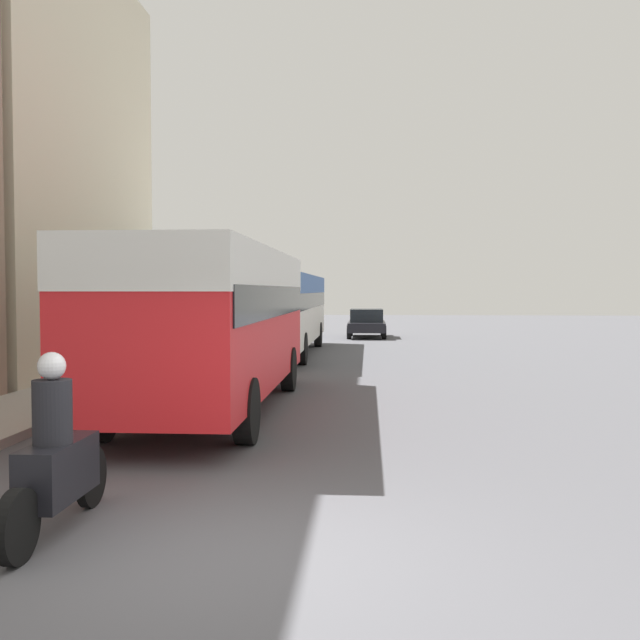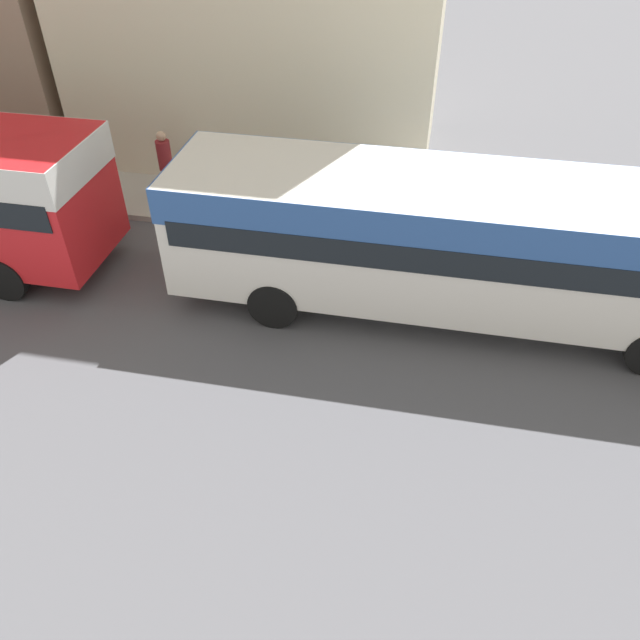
{
  "view_description": "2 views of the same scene",
  "coord_description": "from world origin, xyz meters",
  "px_view_note": "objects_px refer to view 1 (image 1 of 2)",
  "views": [
    {
      "loc": [
        1.27,
        -5.97,
        2.3
      ],
      "look_at": [
        -0.27,
        16.71,
        1.35
      ],
      "focal_mm": 40.0,
      "sensor_mm": 36.0,
      "label": 1
    },
    {
      "loc": [
        8.48,
        18.56,
        8.01
      ],
      "look_at": [
        0.4,
        16.96,
        1.22
      ],
      "focal_mm": 35.0,
      "sensor_mm": 36.0,
      "label": 2
    }
  ],
  "objects_px": {
    "car_crossing": "(367,322)",
    "motorcycle_behind_lead": "(56,462)",
    "bus_following": "(278,303)",
    "pedestrian_near_curb": "(129,336)",
    "bus_lead": "(213,307)"
  },
  "relations": [
    {
      "from": "bus_lead",
      "to": "pedestrian_near_curb",
      "type": "distance_m",
      "value": 5.78
    },
    {
      "from": "bus_lead",
      "to": "car_crossing",
      "type": "relative_size",
      "value": 2.24
    },
    {
      "from": "bus_lead",
      "to": "motorcycle_behind_lead",
      "type": "relative_size",
      "value": 4.08
    },
    {
      "from": "bus_lead",
      "to": "car_crossing",
      "type": "distance_m",
      "value": 21.65
    },
    {
      "from": "car_crossing",
      "to": "pedestrian_near_curb",
      "type": "distance_m",
      "value": 17.8
    },
    {
      "from": "bus_lead",
      "to": "bus_following",
      "type": "height_order",
      "value": "bus_lead"
    },
    {
      "from": "motorcycle_behind_lead",
      "to": "pedestrian_near_curb",
      "type": "bearing_deg",
      "value": 105.71
    },
    {
      "from": "bus_following",
      "to": "pedestrian_near_curb",
      "type": "bearing_deg",
      "value": -111.97
    },
    {
      "from": "bus_lead",
      "to": "bus_following",
      "type": "distance_m",
      "value": 12.01
    },
    {
      "from": "bus_lead",
      "to": "motorcycle_behind_lead",
      "type": "height_order",
      "value": "bus_lead"
    },
    {
      "from": "car_crossing",
      "to": "bus_following",
      "type": "bearing_deg",
      "value": 71.51
    },
    {
      "from": "motorcycle_behind_lead",
      "to": "car_crossing",
      "type": "bearing_deg",
      "value": 84.22
    },
    {
      "from": "car_crossing",
      "to": "motorcycle_behind_lead",
      "type": "bearing_deg",
      "value": 84.22
    },
    {
      "from": "bus_following",
      "to": "bus_lead",
      "type": "bearing_deg",
      "value": -88.58
    },
    {
      "from": "bus_following",
      "to": "pedestrian_near_curb",
      "type": "height_order",
      "value": "bus_following"
    }
  ]
}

